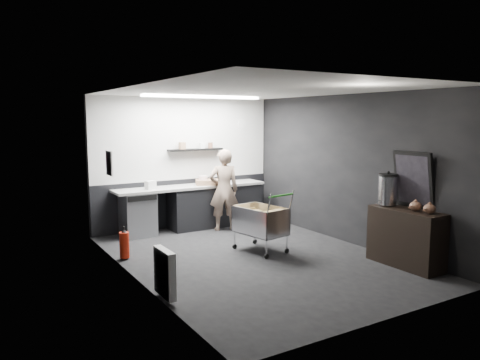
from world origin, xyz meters
TOP-DOWN VIEW (x-y plane):
  - floor at (0.00, 0.00)m, footprint 5.50×5.50m
  - ceiling at (0.00, 0.00)m, footprint 5.50×5.50m
  - wall_back at (0.00, 2.75)m, footprint 5.50×0.00m
  - wall_front at (0.00, -2.75)m, footprint 5.50×0.00m
  - wall_left at (-2.00, 0.00)m, footprint 0.00×5.50m
  - wall_right at (2.00, 0.00)m, footprint 0.00×5.50m
  - kitchen_wall_panel at (0.00, 2.73)m, footprint 3.95×0.02m
  - dado_panel at (0.00, 2.73)m, footprint 3.95×0.02m
  - floating_shelf at (0.20, 2.62)m, footprint 1.20×0.22m
  - wall_clock at (1.40, 2.72)m, footprint 0.20×0.03m
  - poster at (-1.98, 1.30)m, footprint 0.02×0.30m
  - poster_red_band at (-1.98, 1.30)m, footprint 0.02×0.22m
  - radiator at (-1.94, -0.90)m, footprint 0.10×0.50m
  - ceiling_strip at (0.00, 1.85)m, footprint 2.40×0.20m
  - prep_counter at (0.14, 2.42)m, footprint 3.20×0.61m
  - person at (0.51, 1.97)m, footprint 0.70×0.57m
  - shopping_cart at (0.29, 0.31)m, footprint 0.72×1.04m
  - sideboard at (1.77, -1.50)m, footprint 0.50×1.18m
  - fire_extinguisher at (-1.85, 1.04)m, footprint 0.16×0.16m
  - cardboard_box at (0.36, 2.37)m, footprint 0.62×0.55m
  - pink_tub at (0.27, 2.42)m, footprint 0.18×0.18m
  - white_container at (-0.90, 2.37)m, footprint 0.21×0.18m

SIDE VIEW (x-z plane):
  - floor at x=0.00m, z-range 0.00..0.00m
  - fire_extinguisher at x=-1.85m, z-range -0.01..0.51m
  - radiator at x=-1.94m, z-range 0.05..0.65m
  - prep_counter at x=0.14m, z-range 0.01..0.91m
  - shopping_cart at x=0.29m, z-range -0.02..1.02m
  - dado_panel at x=0.00m, z-range 0.00..1.00m
  - sideboard at x=1.77m, z-range -0.32..1.45m
  - person at x=0.51m, z-range 0.00..1.65m
  - cardboard_box at x=0.36m, z-range 0.90..1.00m
  - white_container at x=-0.90m, z-range 0.90..1.06m
  - pink_tub at x=0.27m, z-range 0.90..1.08m
  - wall_back at x=0.00m, z-range -1.40..4.10m
  - wall_front at x=0.00m, z-range -1.40..4.10m
  - wall_left at x=-2.00m, z-range -1.40..4.10m
  - wall_right at x=2.00m, z-range -1.40..4.10m
  - poster at x=-1.98m, z-range 1.35..1.75m
  - floating_shelf at x=0.20m, z-range 1.60..1.64m
  - poster_red_band at x=-1.98m, z-range 1.57..1.67m
  - kitchen_wall_panel at x=0.00m, z-range 1.00..2.70m
  - wall_clock at x=1.40m, z-range 2.05..2.25m
  - ceiling_strip at x=0.00m, z-range 2.65..2.69m
  - ceiling at x=0.00m, z-range 2.70..2.70m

